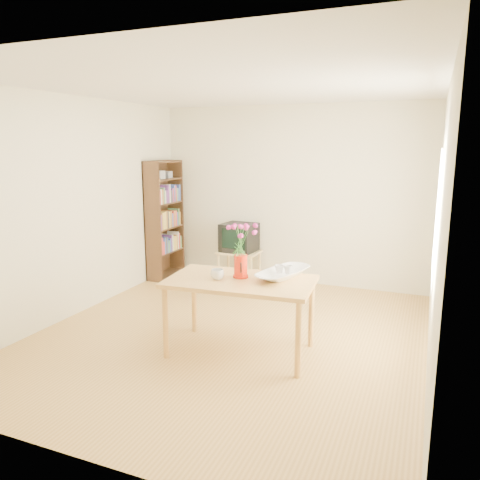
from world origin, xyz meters
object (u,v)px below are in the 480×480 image
at_px(bowl, 283,256).
at_px(television, 239,237).
at_px(table, 240,288).
at_px(mug, 217,274).
at_px(pitcher, 241,267).

distance_m(bowl, television, 2.49).
xyz_separation_m(table, television, (-0.97, 2.32, 0.01)).
distance_m(mug, television, 2.53).
distance_m(table, mug, 0.26).
bearing_deg(table, pitcher, 104.97).
bearing_deg(pitcher, mug, -162.73).
bearing_deg(bowl, pitcher, -157.08).
bearing_deg(pitcher, bowl, -0.80).
relative_size(mug, television, 0.25).
distance_m(table, pitcher, 0.20).
xyz_separation_m(table, bowl, (0.36, 0.24, 0.30)).
bearing_deg(pitcher, television, 88.97).
distance_m(table, television, 2.52).
relative_size(pitcher, mug, 1.77).
height_order(bowl, television, bowl).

